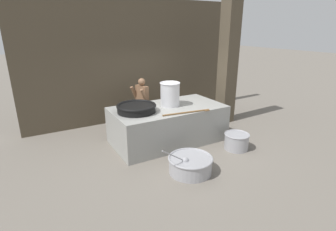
{
  "coord_description": "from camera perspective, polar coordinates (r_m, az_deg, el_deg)",
  "views": [
    {
      "loc": [
        -3.33,
        -5.82,
        3.01
      ],
      "look_at": [
        0.0,
        0.0,
        0.73
      ],
      "focal_mm": 28.0,
      "sensor_mm": 36.0,
      "label": 1
    }
  ],
  "objects": [
    {
      "name": "stock_pot",
      "position": [
        7.03,
        0.44,
        4.74
      ],
      "size": [
        0.55,
        0.55,
        0.64
      ],
      "color": "silver",
      "rests_on": "hearth_platform"
    },
    {
      "name": "support_pillar",
      "position": [
        8.61,
        12.92,
        11.14
      ],
      "size": [
        0.46,
        0.46,
        3.87
      ],
      "primitive_type": "cube",
      "color": "#4C4233",
      "rests_on": "ground_plane"
    },
    {
      "name": "prep_bowl_meat",
      "position": [
        7.0,
        14.69,
        -5.3
      ],
      "size": [
        0.64,
        0.64,
        0.42
      ],
      "color": "#9E9EA3",
      "rests_on": "ground_plane"
    },
    {
      "name": "giant_wok_near",
      "position": [
        6.6,
        -6.88,
        1.69
      ],
      "size": [
        1.0,
        1.0,
        0.2
      ],
      "color": "black",
      "rests_on": "hearth_platform"
    },
    {
      "name": "prep_bowl_vegetables",
      "position": [
        5.77,
        4.87,
        -10.44
      ],
      "size": [
        1.25,
        0.97,
        0.76
      ],
      "color": "#9E9EA3",
      "rests_on": "ground_plane"
    },
    {
      "name": "back_wall",
      "position": [
        8.85,
        -7.63,
        11.64
      ],
      "size": [
        7.1,
        0.24,
        3.87
      ],
      "primitive_type": "cube",
      "color": "#4C4233",
      "rests_on": "ground_plane"
    },
    {
      "name": "hearth_platform",
      "position": [
        7.16,
        0.0,
        -1.85
      ],
      "size": [
        2.99,
        1.59,
        0.98
      ],
      "color": "gray",
      "rests_on": "ground_plane"
    },
    {
      "name": "cook",
      "position": [
        8.03,
        -5.67,
        3.05
      ],
      "size": [
        0.45,
        0.62,
        1.56
      ],
      "rotation": [
        0.0,
        0.0,
        3.4
      ],
      "color": "brown",
      "rests_on": "ground_plane"
    },
    {
      "name": "ground_plane",
      "position": [
        7.35,
        0.0,
        -5.41
      ],
      "size": [
        60.0,
        60.0,
        0.0
      ],
      "primitive_type": "plane",
      "color": "slate"
    },
    {
      "name": "stirring_paddle",
      "position": [
        6.53,
        4.52,
        0.73
      ],
      "size": [
        1.27,
        0.24,
        0.04
      ],
      "rotation": [
        0.0,
        0.0,
        -0.13
      ],
      "color": "brown",
      "rests_on": "hearth_platform"
    }
  ]
}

